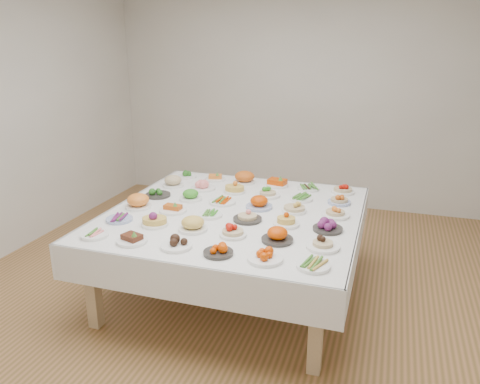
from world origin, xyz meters
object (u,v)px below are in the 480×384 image
(display_table, at_px, (235,219))
(dish_18, at_px, (158,192))
(dish_0, at_px, (95,235))
(dish_35, at_px, (343,187))

(display_table, height_order, dish_18, dish_18)
(display_table, bearing_deg, dish_0, -134.75)
(dish_18, distance_m, dish_35, 1.75)
(display_table, bearing_deg, dish_35, 44.69)
(display_table, height_order, dish_0, dish_0)
(dish_18, xyz_separation_m, dish_35, (1.63, 0.64, 0.01))
(dish_0, height_order, dish_35, dish_35)
(display_table, relative_size, dish_0, 10.48)
(dish_0, distance_m, dish_35, 2.30)
(dish_18, relative_size, dish_35, 1.06)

